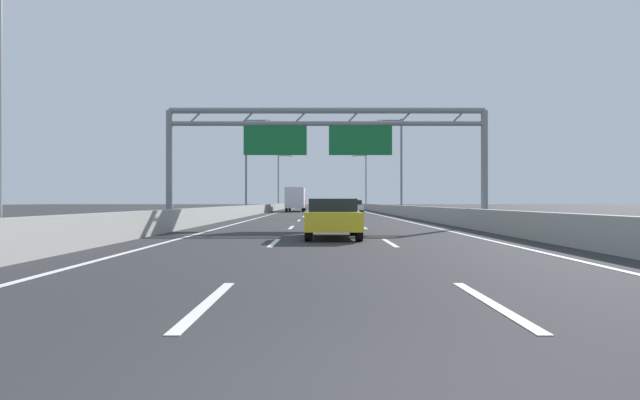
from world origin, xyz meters
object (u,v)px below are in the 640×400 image
red_car (324,206)px  green_car (322,205)px  sign_gantry (326,136)px  streetlamp_right_mid (400,160)px  yellow_car (334,218)px  white_car (355,206)px  streetlamp_left_mid (250,160)px  streetlamp_left_near (10,21)px  streetlamp_left_far (281,178)px  black_car (324,204)px  box_truck (297,199)px  streetlamp_right_far (366,178)px  silver_car (325,205)px

red_car → green_car: (-0.13, 18.47, -0.02)m
sign_gantry → streetlamp_right_mid: bearing=71.1°
yellow_car → white_car: 39.14m
yellow_car → streetlamp_left_mid: bearing=103.7°
streetlamp_left_near → red_car: 51.33m
streetlamp_left_mid → streetlamp_left_far: 37.31m
streetlamp_right_mid → black_car: 53.19m
streetlamp_right_mid → green_car: size_ratio=2.08×
box_truck → streetlamp_left_far: bearing=100.0°
streetlamp_left_far → streetlamp_right_far: (14.93, 0.00, 0.00)m
streetlamp_left_far → green_car: size_ratio=2.08×
streetlamp_left_mid → red_car: bearing=60.8°
red_car → streetlamp_left_near: bearing=-98.3°
silver_car → red_car: bearing=-91.5°
box_truck → silver_car: bearing=65.8°
streetlamp_left_near → white_car: bearing=76.3°
sign_gantry → streetlamp_left_mid: (-7.36, 22.08, 0.55)m
streetlamp_right_mid → green_car: streetlamp_right_mid is taller
sign_gantry → black_car: 74.69m
white_car → green_car: (-3.76, 23.77, -0.01)m
streetlamp_left_near → black_car: 90.25m
black_car → white_car: white_car is taller
streetlamp_right_mid → box_truck: bearing=126.2°
streetlamp_left_far → green_car: streetlamp_left_far is taller
streetlamp_left_far → streetlamp_right_far: size_ratio=1.00×
streetlamp_left_far → black_car: bearing=63.1°
white_car → streetlamp_left_near: bearing=-103.7°
streetlamp_left_far → red_car: 25.57m
sign_gantry → streetlamp_right_far: bearing=82.7°
yellow_car → silver_car: (0.14, 54.32, 0.04)m
streetlamp_left_mid → white_car: 14.39m
yellow_car → box_truck: size_ratio=0.48×
red_car → streetlamp_right_mid: bearing=-60.5°
red_car → yellow_car: size_ratio=1.10×
green_car → silver_car: bearing=-87.3°
red_car → white_car: 6.42m
white_car → yellow_car: bearing=-95.1°
streetlamp_left_mid → streetlamp_left_far: (0.00, 37.31, 0.00)m
sign_gantry → red_car: size_ratio=3.81×
sign_gantry → green_car: sign_gantry is taller
streetlamp_right_mid → streetlamp_right_far: same height
white_car → streetlamp_left_mid: bearing=-144.1°
streetlamp_right_mid → streetlamp_left_far: size_ratio=1.00×
black_car → white_car: size_ratio=1.00×
yellow_car → silver_car: 54.32m
sign_gantry → green_car: size_ratio=3.80×
streetlamp_right_mid → black_car: (-7.22, 52.49, -4.65)m
green_car → streetlamp_left_near: bearing=-96.0°
streetlamp_left_mid → silver_car: size_ratio=2.16×
streetlamp_left_mid → green_car: (7.28, 31.74, -4.66)m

